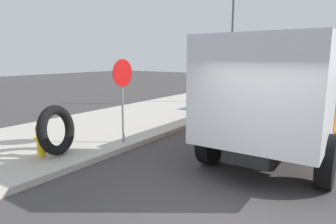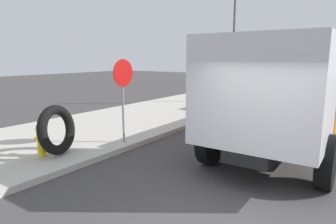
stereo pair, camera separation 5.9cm
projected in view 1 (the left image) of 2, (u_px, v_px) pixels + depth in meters
The scene contains 7 objects.
sidewalk_curb at pixel (2, 152), 7.83m from camera, with size 36.00×5.00×0.15m, color #BCB7AD.
fire_hydrant at pixel (41, 139), 7.25m from camera, with size 0.23×0.52×0.81m.
loose_tire at pixel (57, 130), 7.33m from camera, with size 1.25×1.25×0.24m, color black.
stop_sign at pixel (123, 85), 8.23m from camera, with size 0.76×0.08×2.36m.
dump_truck_orange at pixel (288, 93), 8.01m from camera, with size 7.03×2.87×3.00m.
dump_truck_blue at pixel (301, 75), 15.84m from camera, with size 7.05×2.92×3.00m.
street_light_pole at pixel (232, 47), 15.93m from camera, with size 0.12×0.12×5.87m, color #595B5E.
Camera 1 is at (-3.67, -1.39, 2.56)m, focal length 31.62 mm.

